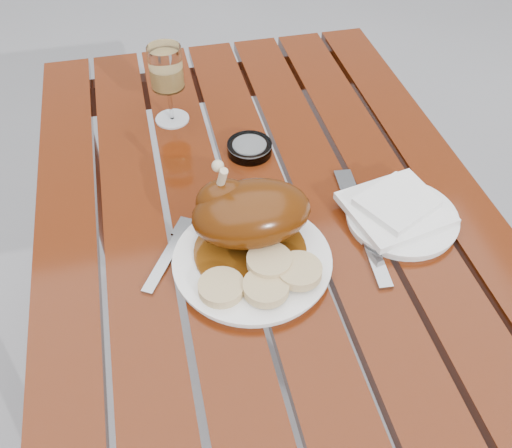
{
  "coord_description": "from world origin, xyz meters",
  "views": [
    {
      "loc": [
        -0.18,
        -0.71,
        1.45
      ],
      "look_at": [
        -0.03,
        -0.07,
        0.78
      ],
      "focal_mm": 40.0,
      "sensor_mm": 36.0,
      "label": 1
    }
  ],
  "objects": [
    {
      "name": "bread_dumplings",
      "position": [
        -0.05,
        -0.18,
        0.78
      ],
      "size": [
        0.19,
        0.11,
        0.03
      ],
      "color": "tan",
      "rests_on": "dinner_plate"
    },
    {
      "name": "napkin",
      "position": [
        0.21,
        -0.08,
        0.77
      ],
      "size": [
        0.19,
        0.18,
        0.01
      ],
      "primitive_type": "cube",
      "rotation": [
        0.0,
        0.0,
        0.2
      ],
      "color": "white",
      "rests_on": "side_plate"
    },
    {
      "name": "fork",
      "position": [
        -0.18,
        -0.08,
        0.75
      ],
      "size": [
        0.1,
        0.14,
        0.01
      ],
      "primitive_type": "cube",
      "rotation": [
        0.0,
        0.0,
        -0.54
      ],
      "color": "gray",
      "rests_on": "table"
    },
    {
      "name": "ashtray",
      "position": [
        0.01,
        0.15,
        0.76
      ],
      "size": [
        0.11,
        0.11,
        0.02
      ],
      "primitive_type": "cylinder",
      "rotation": [
        0.0,
        0.0,
        0.39
      ],
      "color": "#B2B7BC",
      "rests_on": "table"
    },
    {
      "name": "table",
      "position": [
        0.0,
        0.0,
        0.38
      ],
      "size": [
        0.8,
        1.2,
        0.75
      ],
      "primitive_type": "cube",
      "color": "#5F210B",
      "rests_on": "ground"
    },
    {
      "name": "roast_duck",
      "position": [
        -0.05,
        -0.08,
        0.82
      ],
      "size": [
        0.2,
        0.19,
        0.14
      ],
      "color": "#5B2F0A",
      "rests_on": "dinner_plate"
    },
    {
      "name": "wine_glass",
      "position": [
        -0.13,
        0.3,
        0.83
      ],
      "size": [
        0.08,
        0.08,
        0.17
      ],
      "primitive_type": "cylinder",
      "rotation": [
        0.0,
        0.0,
        0.18
      ],
      "color": "tan",
      "rests_on": "table"
    },
    {
      "name": "dinner_plate",
      "position": [
        -0.05,
        -0.13,
        0.76
      ],
      "size": [
        0.33,
        0.33,
        0.02
      ],
      "primitive_type": "cylinder",
      "rotation": [
        0.0,
        0.0,
        0.4
      ],
      "color": "white",
      "rests_on": "table"
    },
    {
      "name": "side_plate",
      "position": [
        0.22,
        -0.09,
        0.76
      ],
      "size": [
        0.25,
        0.25,
        0.02
      ],
      "primitive_type": "cylinder",
      "rotation": [
        0.0,
        0.0,
        -0.36
      ],
      "color": "white",
      "rests_on": "table"
    },
    {
      "name": "ground",
      "position": [
        0.0,
        0.0,
        0.0
      ],
      "size": [
        60.0,
        60.0,
        0.0
      ],
      "primitive_type": "plane",
      "color": "slate",
      "rests_on": "ground"
    },
    {
      "name": "knife",
      "position": [
        0.15,
        -0.11,
        0.75
      ],
      "size": [
        0.04,
        0.24,
        0.01
      ],
      "primitive_type": "cube",
      "rotation": [
        0.0,
        0.0,
        -0.09
      ],
      "color": "gray",
      "rests_on": "table"
    }
  ]
}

